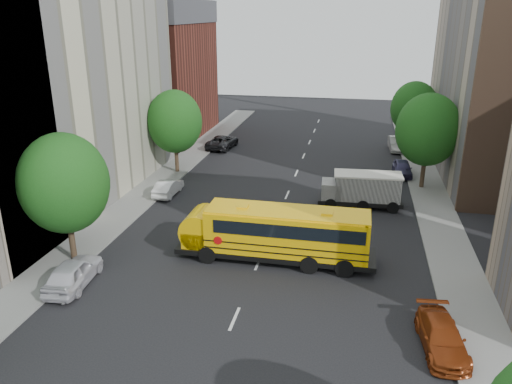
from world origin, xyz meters
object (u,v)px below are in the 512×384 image
(parked_car_0, at_px, (73,273))
(parked_car_5, at_px, (397,144))
(parked_car_1, at_px, (168,187))
(school_bus, at_px, (274,231))
(parked_car_2, at_px, (222,142))
(parked_car_3, at_px, (442,337))
(parked_car_4, at_px, (402,168))
(street_tree_1, at_px, (64,183))
(street_tree_2, at_px, (175,122))
(street_tree_4, at_px, (428,130))
(street_tree_5, at_px, (414,108))
(safari_truck, at_px, (361,189))

(parked_car_0, height_order, parked_car_5, parked_car_0)
(parked_car_5, bearing_deg, parked_car_1, -139.32)
(school_bus, height_order, parked_car_2, school_bus)
(parked_car_3, bearing_deg, parked_car_4, 84.03)
(street_tree_1, relative_size, parked_car_4, 1.97)
(street_tree_1, distance_m, parked_car_5, 36.88)
(parked_car_2, distance_m, parked_car_3, 36.94)
(parked_car_1, relative_size, parked_car_3, 0.89)
(parked_car_4, bearing_deg, street_tree_2, -171.89)
(street_tree_4, bearing_deg, street_tree_2, 180.00)
(parked_car_4, bearing_deg, parked_car_2, 160.95)
(street_tree_5, xyz_separation_m, parked_car_5, (-1.40, 0.30, -3.97))
(street_tree_1, distance_m, street_tree_5, 37.20)
(street_tree_5, xyz_separation_m, parked_car_4, (-1.40, -8.68, -4.02))
(parked_car_4, bearing_deg, parked_car_5, 88.95)
(safari_truck, bearing_deg, parked_car_3, -80.85)
(parked_car_4, bearing_deg, street_tree_5, 79.78)
(street_tree_4, relative_size, parked_car_3, 1.85)
(parked_car_5, bearing_deg, street_tree_5, -14.81)
(parked_car_0, bearing_deg, parked_car_5, -124.94)
(street_tree_2, bearing_deg, school_bus, -52.57)
(parked_car_1, distance_m, parked_car_2, 15.39)
(safari_truck, bearing_deg, parked_car_2, 132.26)
(street_tree_1, relative_size, parked_car_3, 1.81)
(street_tree_1, xyz_separation_m, parked_car_1, (1.40, 12.05, -4.31))
(street_tree_1, distance_m, parked_car_1, 12.87)
(street_tree_4, relative_size, parked_car_4, 2.02)
(parked_car_3, bearing_deg, parked_car_5, 84.03)
(school_bus, height_order, parked_car_0, school_bus)
(school_bus, relative_size, parked_car_2, 2.31)
(street_tree_5, distance_m, school_bus, 29.40)
(safari_truck, xyz_separation_m, parked_car_4, (3.69, 8.78, -0.74))
(parked_car_2, xyz_separation_m, parked_car_3, (18.78, -31.81, -0.09))
(parked_car_4, bearing_deg, school_bus, -116.16)
(street_tree_5, xyz_separation_m, parked_car_3, (-1.40, -34.39, -4.07))
(school_bus, xyz_separation_m, parked_car_1, (-10.41, 9.48, -1.24))
(street_tree_1, bearing_deg, street_tree_5, 53.75)
(street_tree_2, bearing_deg, parked_car_5, 30.83)
(safari_truck, relative_size, parked_car_0, 1.41)
(street_tree_5, bearing_deg, parked_car_4, -99.16)
(street_tree_2, xyz_separation_m, parked_car_3, (20.60, -22.39, -4.19))
(parked_car_5, bearing_deg, parked_car_4, -92.87)
(parked_car_2, bearing_deg, parked_car_1, 94.15)
(school_bus, relative_size, safari_truck, 1.86)
(parked_car_3, bearing_deg, street_tree_1, 162.01)
(parked_car_3, bearing_deg, school_bus, 135.68)
(street_tree_4, height_order, parked_car_4, street_tree_4)
(parked_car_2, bearing_deg, street_tree_2, 84.79)
(street_tree_5, height_order, school_bus, street_tree_5)
(street_tree_2, xyz_separation_m, parked_car_1, (1.40, -5.95, -4.18))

